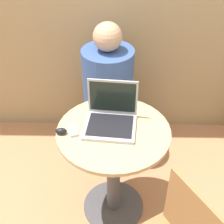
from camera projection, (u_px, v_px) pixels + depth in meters
ground_plane at (113, 206)px, 2.36m from camera, size 12.00×12.00×0.00m
round_table at (113, 159)px, 2.04m from camera, size 0.70×0.70×0.76m
laptop at (111, 117)px, 1.91m from camera, size 0.33×0.30×0.26m
cell_phone at (73, 131)px, 1.88m from camera, size 0.08×0.11×0.02m
computer_mouse at (61, 131)px, 1.85m from camera, size 0.07×0.04×0.04m
person_seated at (107, 99)px, 2.63m from camera, size 0.45×0.64×1.18m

